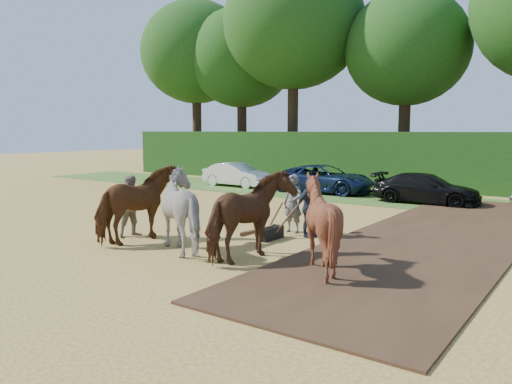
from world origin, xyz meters
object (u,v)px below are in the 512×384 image
object	(u,v)px
plough_team	(222,213)
parked_cars	(429,186)
spectator_near	(133,206)
spectator_far	(309,207)

from	to	relation	value
plough_team	parked_cars	bearing A→B (deg)	83.38
plough_team	parked_cars	world-z (taller)	plough_team
plough_team	spectator_near	bearing A→B (deg)	177.97
parked_cars	spectator_far	bearing A→B (deg)	-94.20
spectator_near	spectator_far	distance (m)	5.11
spectator_far	plough_team	xyz separation A→B (m)	(-0.74, -3.04, 0.18)
spectator_near	parked_cars	bearing A→B (deg)	-2.86
spectator_far	plough_team	bearing A→B (deg)	179.60
spectator_near	spectator_far	size ratio (longest dim) A/B	1.03
plough_team	parked_cars	size ratio (longest dim) A/B	0.27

